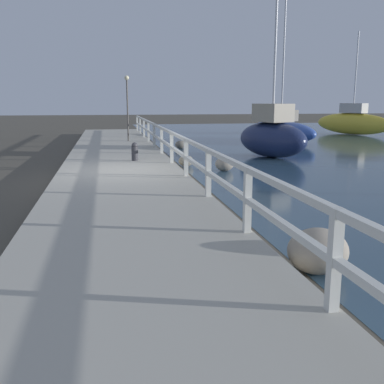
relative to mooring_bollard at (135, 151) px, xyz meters
The scene contains 12 objects.
ground_plane 2.10m from the mooring_bollard, 104.43° to the right, with size 120.00×120.00×0.00m, color #4C473D.
dock_walkway 2.06m from the mooring_bollard, 104.43° to the right, with size 3.34×36.00×0.31m.
railing 2.25m from the mooring_bollard, 61.22° to the right, with size 0.10×32.50×0.94m.
boulder_far_strip 6.68m from the mooring_bollard, 68.23° to the left, with size 0.49×0.44×0.37m.
boulder_downstream 2.84m from the mooring_bollard, 13.16° to the right, with size 0.59×0.53×0.44m.
boulder_upstream 9.25m from the mooring_bollard, 79.27° to the right, with size 0.78×0.70×0.58m.
boulder_near_dock 1.86m from the mooring_bollard, 17.58° to the left, with size 0.50×0.45×0.37m.
mooring_bollard is the anchor object (origin of this frame).
dock_lamp 7.39m from the mooring_bollard, 88.74° to the left, with size 0.21×0.21×2.98m.
sailboat_yellow 19.67m from the mooring_bollard, 40.80° to the left, with size 2.87×5.85×6.42m.
sailboat_navy 5.92m from the mooring_bollard, 23.57° to the left, with size 2.68×3.67×8.11m.
sailboat_blue 12.01m from the mooring_bollard, 46.24° to the left, with size 2.67×5.94×7.49m.
Camera 1 is at (-0.36, -12.16, 2.15)m, focal length 42.00 mm.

